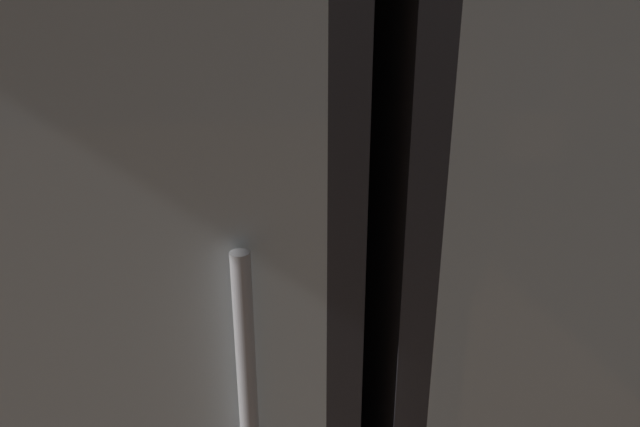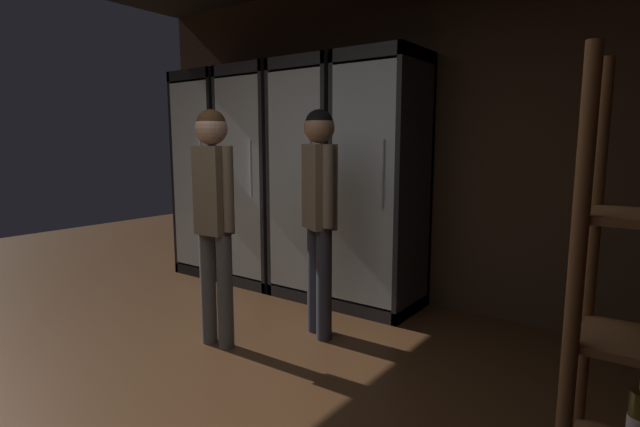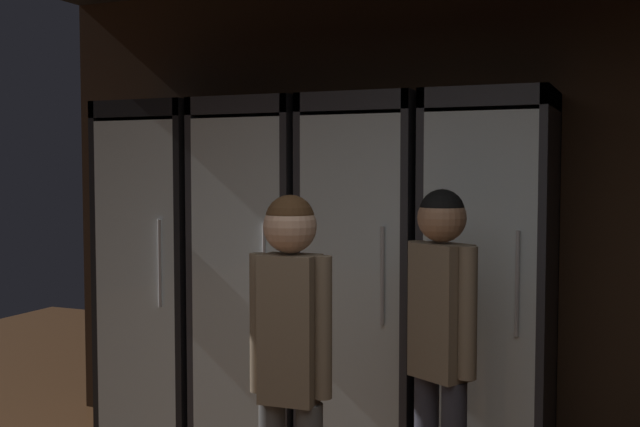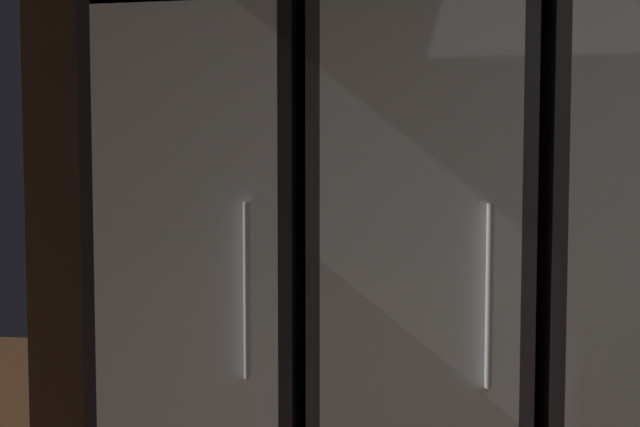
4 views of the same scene
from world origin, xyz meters
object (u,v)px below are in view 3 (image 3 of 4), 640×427
Objects in this scene: cooler_right at (491,294)px; shopper_near at (441,331)px; shopper_far at (290,350)px; cooler_left at (264,280)px; cooler_center at (371,287)px; cooler_far_left at (168,274)px.

cooler_right reaches higher than shopper_near.
shopper_far is at bearing -111.41° from cooler_right.
cooler_left is 1.50m from shopper_near.
cooler_far_left is at bearing -179.95° from cooler_center.
shopper_near is (0.60, -0.80, -0.04)m from cooler_center.
cooler_far_left is 1.00× the size of cooler_left.
cooler_far_left and cooler_right have the same top height.
shopper_far is (0.80, -1.35, -0.05)m from cooler_left.
cooler_center reaches higher than shopper_far.
cooler_far_left and cooler_left have the same top height.
cooler_right is 1.30× the size of shopper_near.
cooler_center is 0.67m from cooler_right.
shopper_far is at bearing -130.17° from shopper_near.
cooler_far_left is at bearing -179.96° from cooler_left.
cooler_far_left is 1.30× the size of shopper_near.
cooler_left and cooler_center have the same top height.
cooler_left is 1.33m from cooler_right.
cooler_right is at bearing 0.03° from cooler_far_left.
cooler_left reaches higher than shopper_far.
shopper_far is (-0.46, -0.55, -0.01)m from shopper_near.
cooler_far_left is at bearing -179.97° from cooler_right.
cooler_left reaches higher than shopper_near.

